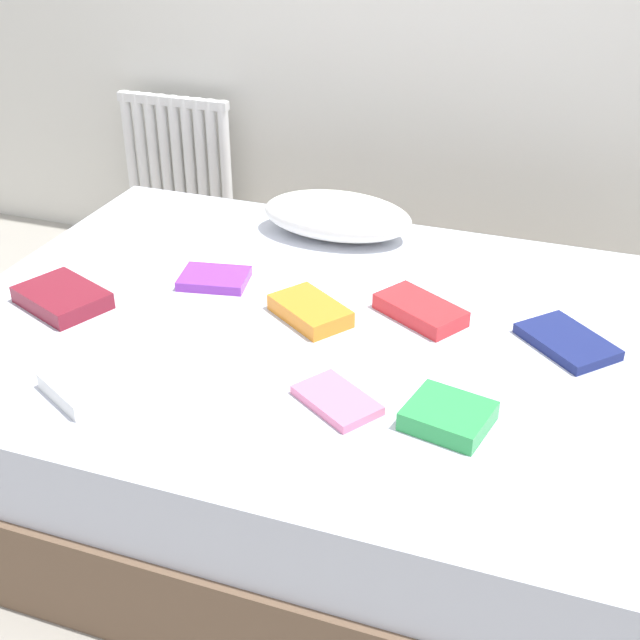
% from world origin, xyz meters
% --- Properties ---
extents(ground_plane, '(8.00, 8.00, 0.00)m').
position_xyz_m(ground_plane, '(0.00, 0.00, 0.00)').
color(ground_plane, '#9E998E').
extents(bed, '(2.00, 1.50, 0.50)m').
position_xyz_m(bed, '(0.00, 0.00, 0.25)').
color(bed, brown).
rests_on(bed, ground).
extents(radiator, '(0.50, 0.04, 0.57)m').
position_xyz_m(radiator, '(-1.06, 1.20, 0.42)').
color(radiator, white).
rests_on(radiator, ground).
extents(pillow, '(0.49, 0.28, 0.14)m').
position_xyz_m(pillow, '(-0.12, 0.56, 0.57)').
color(pillow, white).
rests_on(pillow, bed).
extents(textbook_pink, '(0.23, 0.21, 0.02)m').
position_xyz_m(textbook_pink, '(0.18, -0.33, 0.51)').
color(textbook_pink, pink).
rests_on(textbook_pink, bed).
extents(textbook_navy, '(0.28, 0.28, 0.03)m').
position_xyz_m(textbook_navy, '(0.65, 0.10, 0.51)').
color(textbook_navy, navy).
rests_on(textbook_navy, bed).
extents(textbook_red, '(0.27, 0.23, 0.04)m').
position_xyz_m(textbook_red, '(0.26, 0.12, 0.52)').
color(textbook_red, red).
rests_on(textbook_red, bed).
extents(textbook_purple, '(0.22, 0.18, 0.03)m').
position_xyz_m(textbook_purple, '(-0.35, 0.12, 0.51)').
color(textbook_purple, purple).
rests_on(textbook_purple, bed).
extents(textbook_maroon, '(0.29, 0.26, 0.05)m').
position_xyz_m(textbook_maroon, '(-0.69, -0.14, 0.52)').
color(textbook_maroon, maroon).
rests_on(textbook_maroon, bed).
extents(textbook_white, '(0.22, 0.20, 0.04)m').
position_xyz_m(textbook_white, '(-0.40, -0.50, 0.52)').
color(textbook_white, white).
rests_on(textbook_white, bed).
extents(textbook_orange, '(0.26, 0.24, 0.05)m').
position_xyz_m(textbook_orange, '(-0.02, 0.02, 0.52)').
color(textbook_orange, orange).
rests_on(textbook_orange, bed).
extents(textbook_green, '(0.21, 0.19, 0.05)m').
position_xyz_m(textbook_green, '(0.43, -0.32, 0.52)').
color(textbook_green, green).
rests_on(textbook_green, bed).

